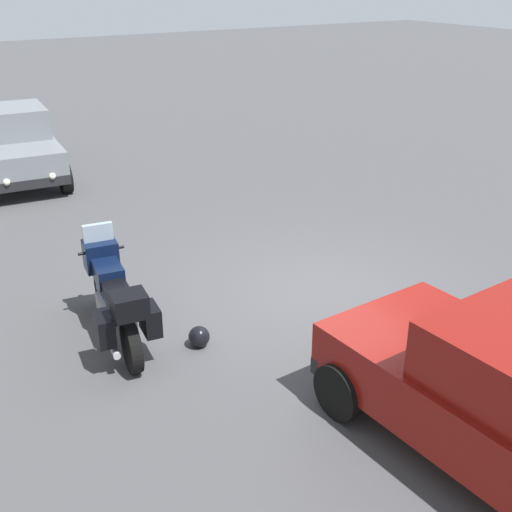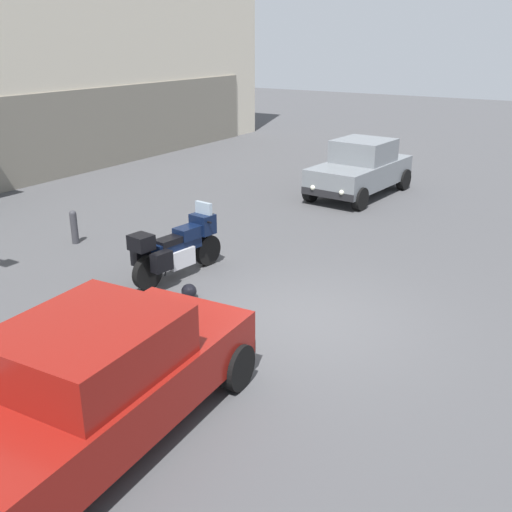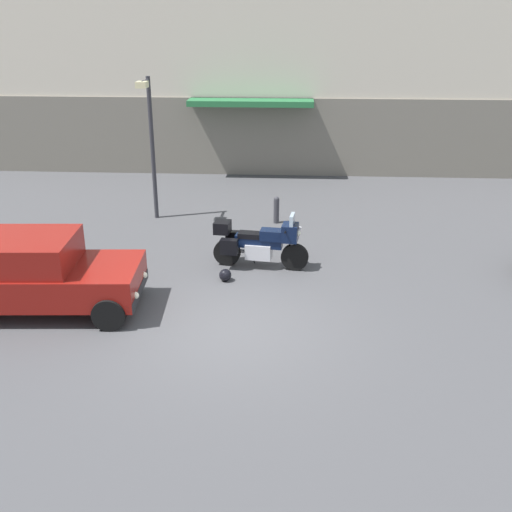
# 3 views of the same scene
# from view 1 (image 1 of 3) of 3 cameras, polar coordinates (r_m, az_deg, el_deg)

# --- Properties ---
(ground_plane) EXTENTS (80.00, 80.00, 0.00)m
(ground_plane) POSITION_cam_1_polar(r_m,az_deg,el_deg) (9.63, 5.72, -3.50)
(ground_plane) COLOR #424244
(motorcycle) EXTENTS (2.26, 0.88, 1.36)m
(motorcycle) POSITION_cam_1_polar(r_m,az_deg,el_deg) (8.40, -12.51, -3.66)
(motorcycle) COLOR black
(motorcycle) RESTS_ON ground
(helmet) EXTENTS (0.28, 0.28, 0.28)m
(helmet) POSITION_cam_1_polar(r_m,az_deg,el_deg) (8.33, -5.11, -7.20)
(helmet) COLOR black
(helmet) RESTS_ON ground
(car_hatchback_near) EXTENTS (3.97, 2.06, 1.64)m
(car_hatchback_near) POSITION_cam_1_polar(r_m,az_deg,el_deg) (15.70, -20.81, 9.28)
(car_hatchback_near) COLOR slate
(car_hatchback_near) RESTS_ON ground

